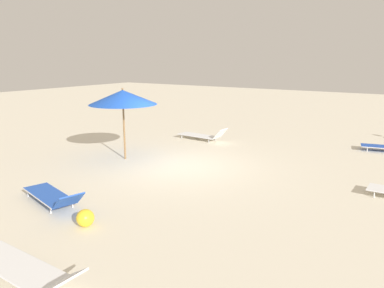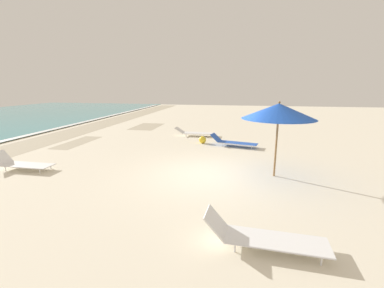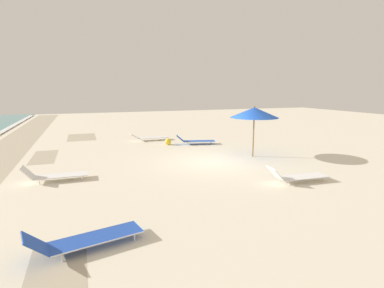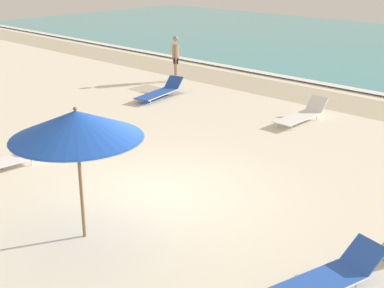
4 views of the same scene
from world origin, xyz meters
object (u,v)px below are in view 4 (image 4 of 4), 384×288
sun_lounger_mid_beach_solo (302,115)px  beachgoer_wading_adult (176,56)px  sun_lounger_under_umbrella (7,159)px  sun_lounger_beside_umbrella (322,280)px  beach_umbrella (76,125)px  sun_lounger_near_water_right (160,92)px

sun_lounger_mid_beach_solo → beachgoer_wading_adult: 6.70m
sun_lounger_under_umbrella → sun_lounger_beside_umbrella: (7.89, 0.75, -0.01)m
beach_umbrella → sun_lounger_under_umbrella: (-3.95, 0.67, -1.87)m
sun_lounger_under_umbrella → beachgoer_wading_adult: size_ratio=1.25×
sun_lounger_under_umbrella → sun_lounger_mid_beach_solo: (3.03, 7.87, 0.00)m
sun_lounger_under_umbrella → sun_lounger_beside_umbrella: sun_lounger_under_umbrella is taller
beach_umbrella → sun_lounger_mid_beach_solo: bearing=96.2°
sun_lounger_beside_umbrella → beach_umbrella: bearing=-145.8°
sun_lounger_near_water_right → sun_lounger_mid_beach_solo: bearing=-2.0°
beachgoer_wading_adult → sun_lounger_near_water_right: bearing=162.6°
sun_lounger_mid_beach_solo → beachgoer_wading_adult: bearing=169.7°
beachgoer_wading_adult → sun_lounger_beside_umbrella: bearing=-176.5°
sun_lounger_under_umbrella → sun_lounger_mid_beach_solo: 8.43m
sun_lounger_beside_umbrella → sun_lounger_mid_beach_solo: size_ratio=1.10×
beach_umbrella → sun_lounger_mid_beach_solo: (-0.92, 8.54, -1.87)m
beach_umbrella → sun_lounger_under_umbrella: 4.42m
beach_umbrella → sun_lounger_near_water_right: size_ratio=1.03×
sun_lounger_mid_beach_solo → beach_umbrella: bearing=-83.4°
beach_umbrella → sun_lounger_beside_umbrella: (3.94, 1.42, -1.88)m
sun_lounger_beside_umbrella → sun_lounger_mid_beach_solo: 8.62m
sun_lounger_near_water_right → beachgoer_wading_adult: size_ratio=1.32×
sun_lounger_beside_umbrella → beachgoer_wading_adult: 14.16m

